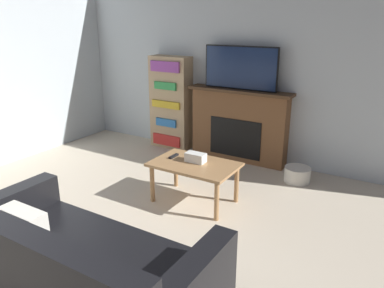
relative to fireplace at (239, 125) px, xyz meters
The scene contains 9 objects.
wall_back 0.85m from the fireplace, 55.74° to the left, with size 6.59×0.06×2.70m.
fireplace is the anchor object (origin of this frame).
tv 0.80m from the fireplace, 90.00° to the right, with size 1.05×0.03×0.58m.
couch 3.33m from the fireplace, 84.34° to the right, with size 1.85×0.97×0.86m.
coffee_table 1.47m from the fireplace, 84.27° to the right, with size 0.92×0.59×0.46m.
tissue_box 1.42m from the fireplace, 84.59° to the right, with size 0.22×0.12×0.10m.
remote_control 1.42m from the fireplace, 96.12° to the right, with size 0.04×0.15×0.02m.
bookshelf 1.15m from the fireplace, behind, with size 0.64×0.29×1.41m.
storage_basket 1.11m from the fireplace, 18.82° to the right, with size 0.32×0.32×0.19m.
Camera 1 is at (1.98, -0.59, 1.94)m, focal length 35.00 mm.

